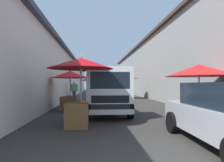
{
  "coord_description": "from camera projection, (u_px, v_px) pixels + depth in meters",
  "views": [
    {
      "loc": [
        -2.11,
        1.42,
        1.4
      ],
      "look_at": [
        12.23,
        0.14,
        1.66
      ],
      "focal_mm": 30.75,
      "sensor_mm": 36.0,
      "label": 1
    }
  ],
  "objects": [
    {
      "name": "fruit_stall_near_right",
      "position": [
        80.0,
        74.0,
        6.45
      ],
      "size": [
        2.2,
        2.2,
        2.38
      ],
      "color": "#9E9EA3",
      "rests_on": "ground"
    },
    {
      "name": "fruit_stall_far_right",
      "position": [
        198.0,
        76.0,
        7.52
      ],
      "size": [
        2.6,
        2.6,
        2.28
      ],
      "color": "#9E9EA3",
      "rests_on": "ground"
    },
    {
      "name": "vendor_by_crates",
      "position": [
        74.0,
        90.0,
        16.18
      ],
      "size": [
        0.44,
        0.56,
        1.67
      ],
      "color": "navy",
      "rests_on": "ground"
    },
    {
      "name": "delivery_truck",
      "position": [
        108.0,
        93.0,
        8.47
      ],
      "size": [
        4.93,
        1.99,
        2.08
      ],
      "color": "black",
      "rests_on": "ground"
    },
    {
      "name": "fruit_stall_mid_lane",
      "position": [
        95.0,
        80.0,
        16.98
      ],
      "size": [
        2.62,
        2.62,
        2.29
      ],
      "color": "#9E9EA3",
      "rests_on": "ground"
    },
    {
      "name": "building_right_concrete",
      "position": [
        186.0,
        67.0,
        18.6
      ],
      "size": [
        49.8,
        7.5,
        6.22
      ],
      "color": "gray",
      "rests_on": "ground"
    },
    {
      "name": "fruit_stall_near_left",
      "position": [
        127.0,
        80.0,
        18.74
      ],
      "size": [
        2.3,
        2.3,
        2.42
      ],
      "color": "#9E9EA3",
      "rests_on": "ground"
    },
    {
      "name": "fruit_stall_far_left",
      "position": [
        70.0,
        80.0,
        10.69
      ],
      "size": [
        2.14,
        2.14,
        2.23
      ],
      "color": "#9E9EA3",
      "rests_on": "ground"
    },
    {
      "name": "building_left_whitewash",
      "position": [
        29.0,
        76.0,
        17.28
      ],
      "size": [
        49.8,
        7.5,
        4.4
      ],
      "color": "beige",
      "rests_on": "ground"
    },
    {
      "name": "ground",
      "position": [
        112.0,
        102.0,
        15.65
      ],
      "size": [
        90.0,
        90.0,
        0.0
      ],
      "primitive_type": "plane",
      "color": "#33302D"
    }
  ]
}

